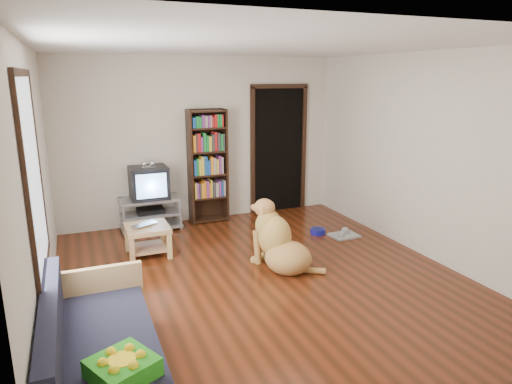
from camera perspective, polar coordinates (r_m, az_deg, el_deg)
name	(u,v)px	position (r m, az deg, el deg)	size (l,w,h in m)	color
ground	(262,278)	(5.44, 0.72, -10.67)	(5.00, 5.00, 0.00)	#57210F
ceiling	(263,45)	(4.93, 0.82, 17.85)	(5.00, 5.00, 0.00)	white
wall_back	(201,140)	(7.36, -6.86, 6.45)	(4.50, 4.50, 0.00)	beige
wall_front	(421,245)	(2.97, 19.98, -6.19)	(4.50, 4.50, 0.00)	beige
wall_left	(37,187)	(4.66, -25.66, 0.54)	(5.00, 5.00, 0.00)	beige
wall_right	(424,156)	(6.24, 20.23, 4.25)	(5.00, 5.00, 0.00)	beige
green_cushion	(123,368)	(3.24, -16.34, -20.35)	(0.37, 0.37, 0.12)	green
laptop	(147,226)	(6.09, -13.44, -4.10)	(0.35, 0.23, 0.03)	#BDBCC1
dog_bowl	(318,231)	(6.90, 7.74, -4.88)	(0.22, 0.22, 0.08)	#14158D
grey_rag	(344,236)	(6.86, 10.96, -5.36)	(0.40, 0.32, 0.03)	#979797
window	(33,177)	(4.13, -26.08, 1.72)	(0.03, 1.46, 1.70)	white
doorway	(278,147)	(7.83, 2.83, 5.66)	(1.03, 0.05, 2.19)	black
tv_stand	(151,212)	(7.16, -13.04, -2.51)	(0.90, 0.45, 0.50)	#99999E
crt_tv	(149,182)	(7.06, -13.28, 1.23)	(0.55, 0.52, 0.58)	black
bookshelf	(208,160)	(7.27, -6.08, 3.98)	(0.60, 0.30, 1.80)	black
sofa	(100,361)	(3.76, -18.91, -19.35)	(0.80, 1.80, 0.80)	tan
coffee_table	(147,235)	(6.16, -13.41, -5.20)	(0.55, 0.55, 0.40)	tan
dog	(279,243)	(5.60, 2.87, -6.39)	(0.76, 0.96, 0.87)	#C57E4C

